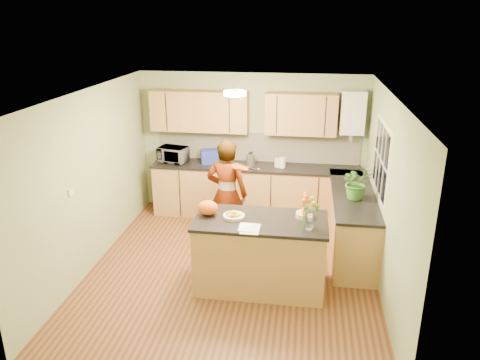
# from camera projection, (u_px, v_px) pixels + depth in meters

# --- Properties ---
(floor) EXTENTS (4.50, 4.50, 0.00)m
(floor) POSITION_uv_depth(u_px,v_px,m) (232.00, 269.00, 6.68)
(floor) COLOR #552D18
(floor) RESTS_ON ground
(ceiling) EXTENTS (4.00, 4.50, 0.02)m
(ceiling) POSITION_uv_depth(u_px,v_px,m) (231.00, 94.00, 5.84)
(ceiling) COLOR white
(ceiling) RESTS_ON wall_back
(wall_back) EXTENTS (4.00, 0.02, 2.50)m
(wall_back) POSITION_uv_depth(u_px,v_px,m) (252.00, 144.00, 8.36)
(wall_back) COLOR gray
(wall_back) RESTS_ON floor
(wall_front) EXTENTS (4.00, 0.02, 2.50)m
(wall_front) POSITION_uv_depth(u_px,v_px,m) (191.00, 275.00, 4.16)
(wall_front) COLOR gray
(wall_front) RESTS_ON floor
(wall_left) EXTENTS (0.02, 4.50, 2.50)m
(wall_left) POSITION_uv_depth(u_px,v_px,m) (91.00, 180.00, 6.53)
(wall_left) COLOR gray
(wall_left) RESTS_ON floor
(wall_right) EXTENTS (0.02, 4.50, 2.50)m
(wall_right) POSITION_uv_depth(u_px,v_px,m) (386.00, 195.00, 5.99)
(wall_right) COLOR gray
(wall_right) RESTS_ON floor
(back_counter) EXTENTS (3.64, 0.62, 0.94)m
(back_counter) POSITION_uv_depth(u_px,v_px,m) (255.00, 191.00, 8.32)
(back_counter) COLOR #B08546
(back_counter) RESTS_ON floor
(right_counter) EXTENTS (0.62, 2.24, 0.94)m
(right_counter) POSITION_uv_depth(u_px,v_px,m) (352.00, 222.00, 7.08)
(right_counter) COLOR #B08546
(right_counter) RESTS_ON floor
(splashback) EXTENTS (3.60, 0.02, 0.52)m
(splashback) POSITION_uv_depth(u_px,v_px,m) (257.00, 147.00, 8.34)
(splashback) COLOR white
(splashback) RESTS_ON back_counter
(upper_cabinets) EXTENTS (3.20, 0.34, 0.70)m
(upper_cabinets) POSITION_uv_depth(u_px,v_px,m) (241.00, 112.00, 8.02)
(upper_cabinets) COLOR #B08546
(upper_cabinets) RESTS_ON wall_back
(boiler) EXTENTS (0.40, 0.30, 0.86)m
(boiler) POSITION_uv_depth(u_px,v_px,m) (353.00, 112.00, 7.76)
(boiler) COLOR white
(boiler) RESTS_ON wall_back
(window_right) EXTENTS (0.01, 1.30, 1.05)m
(window_right) POSITION_uv_depth(u_px,v_px,m) (381.00, 159.00, 6.45)
(window_right) COLOR white
(window_right) RESTS_ON wall_right
(light_switch) EXTENTS (0.02, 0.09, 0.09)m
(light_switch) POSITION_uv_depth(u_px,v_px,m) (71.00, 192.00, 5.95)
(light_switch) COLOR white
(light_switch) RESTS_ON wall_left
(ceiling_lamp) EXTENTS (0.30, 0.30, 0.07)m
(ceiling_lamp) POSITION_uv_depth(u_px,v_px,m) (235.00, 93.00, 6.13)
(ceiling_lamp) COLOR #FFEABF
(ceiling_lamp) RESTS_ON ceiling
(peninsula_island) EXTENTS (1.70, 0.87, 0.97)m
(peninsula_island) POSITION_uv_depth(u_px,v_px,m) (260.00, 253.00, 6.12)
(peninsula_island) COLOR #B08546
(peninsula_island) RESTS_ON floor
(fruit_dish) EXTENTS (0.28, 0.28, 0.10)m
(fruit_dish) POSITION_uv_depth(u_px,v_px,m) (234.00, 215.00, 5.99)
(fruit_dish) COLOR beige
(fruit_dish) RESTS_ON peninsula_island
(orange_bowl) EXTENTS (0.23, 0.23, 0.13)m
(orange_bowl) POSITION_uv_depth(u_px,v_px,m) (305.00, 213.00, 6.00)
(orange_bowl) COLOR beige
(orange_bowl) RESTS_ON peninsula_island
(flower_vase) EXTENTS (0.26, 0.26, 0.49)m
(flower_vase) POSITION_uv_depth(u_px,v_px,m) (310.00, 204.00, 5.60)
(flower_vase) COLOR silver
(flower_vase) RESTS_ON peninsula_island
(orange_bag) EXTENTS (0.32, 0.30, 0.20)m
(orange_bag) POSITION_uv_depth(u_px,v_px,m) (208.00, 208.00, 6.06)
(orange_bag) COLOR #EE5B13
(orange_bag) RESTS_ON peninsula_island
(papers) EXTENTS (0.23, 0.31, 0.01)m
(papers) POSITION_uv_depth(u_px,v_px,m) (250.00, 229.00, 5.69)
(papers) COLOR white
(papers) RESTS_ON peninsula_island
(violinist) EXTENTS (0.67, 0.48, 1.73)m
(violinist) POSITION_uv_depth(u_px,v_px,m) (227.00, 194.00, 7.08)
(violinist) COLOR tan
(violinist) RESTS_ON floor
(violin) EXTENTS (0.58, 0.50, 0.14)m
(violin) POSITION_uv_depth(u_px,v_px,m) (238.00, 167.00, 6.67)
(violin) COLOR #541B05
(violin) RESTS_ON violinist
(microwave) EXTENTS (0.55, 0.43, 0.27)m
(microwave) POSITION_uv_depth(u_px,v_px,m) (173.00, 154.00, 8.33)
(microwave) COLOR white
(microwave) RESTS_ON back_counter
(blue_box) EXTENTS (0.36, 0.30, 0.24)m
(blue_box) POSITION_uv_depth(u_px,v_px,m) (210.00, 156.00, 8.27)
(blue_box) COLOR navy
(blue_box) RESTS_ON back_counter
(kettle) EXTENTS (0.15, 0.15, 0.29)m
(kettle) POSITION_uv_depth(u_px,v_px,m) (251.00, 159.00, 8.15)
(kettle) COLOR silver
(kettle) RESTS_ON back_counter
(jar_cream) EXTENTS (0.13, 0.13, 0.15)m
(jar_cream) POSITION_uv_depth(u_px,v_px,m) (277.00, 162.00, 8.09)
(jar_cream) COLOR beige
(jar_cream) RESTS_ON back_counter
(jar_white) EXTENTS (0.13, 0.13, 0.18)m
(jar_white) POSITION_uv_depth(u_px,v_px,m) (282.00, 162.00, 8.04)
(jar_white) COLOR white
(jar_white) RESTS_ON back_counter
(potted_plant) EXTENTS (0.53, 0.49, 0.49)m
(potted_plant) POSITION_uv_depth(u_px,v_px,m) (357.00, 182.00, 6.64)
(potted_plant) COLOR #3B7D29
(potted_plant) RESTS_ON right_counter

